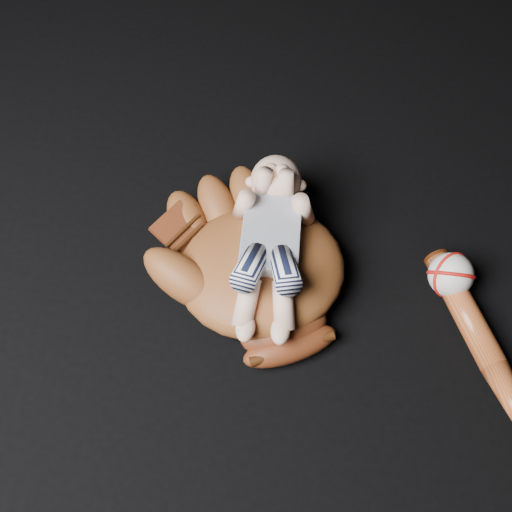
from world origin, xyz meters
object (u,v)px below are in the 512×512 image
at_px(baseball, 451,275).
at_px(newborn_baby, 270,246).
at_px(baseball_glove, 261,265).
at_px(baseball_bat, 503,382).

bearing_deg(baseball, newborn_baby, 178.29).
bearing_deg(baseball_glove, baseball, -20.53).
height_order(baseball_glove, baseball_bat, baseball_glove).
distance_m(baseball_glove, baseball, 0.35).
distance_m(baseball_glove, newborn_baby, 0.06).
bearing_deg(newborn_baby, baseball_glove, -159.03).
bearing_deg(baseball_bat, baseball, 106.38).
bearing_deg(newborn_baby, baseball_bat, -23.14).
xyz_separation_m(newborn_baby, baseball_bat, (0.39, -0.21, -0.10)).
bearing_deg(baseball_glove, newborn_baby, -3.66).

